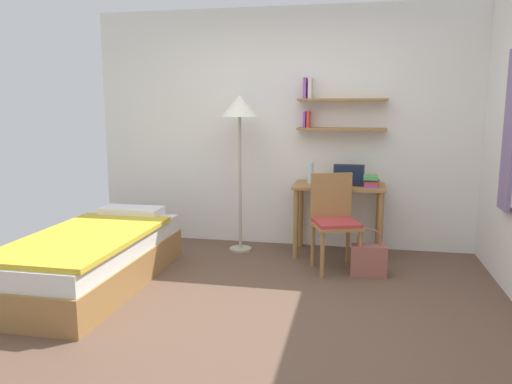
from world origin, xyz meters
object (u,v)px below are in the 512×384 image
Objects in this scene: book_stack at (371,181)px; handbag at (369,259)px; desk at (339,199)px; desk_chair at (334,218)px; bed at (94,258)px; standing_lamp at (240,115)px; water_bottle at (310,173)px; laptop at (349,179)px.

handbag is at bearing -90.94° from book_stack.
desk_chair is at bearing -92.17° from desk.
desk is 0.39m from book_stack.
bed is 2.76m from book_stack.
standing_lamp is at bearing 51.92° from bed.
handbag is (0.61, -0.66, -0.70)m from water_bottle.
book_stack is at bearing 28.57° from bed.
handbag is at bearing -23.00° from standing_lamp.
standing_lamp is at bearing -176.95° from desk.
bed is 2.48m from desk.
desk_chair reaches higher than bed.
laptop is 0.72× the size of handbag.
desk_chair reaches higher than handbag.
handbag is (0.33, -0.14, -0.35)m from desk_chair.
desk_chair reaches higher than desk.
desk is at bearing 116.23° from handbag.
standing_lamp reaches higher than desk.
book_stack is at bearing -7.95° from water_bottle.
desk_chair is at bearing 157.03° from handbag.
handbag is at bearing 16.82° from bed.
water_bottle reaches higher than handbag.
desk is at bearing 33.22° from bed.
desk_chair is 0.62m from laptop.
laptop is at bearing 107.82° from handbag.
desk is 1.36m from standing_lamp.
standing_lamp reaches higher than desk_chair.
laptop reaches higher than desk.
handbag is (0.31, -0.63, -0.44)m from desk.
bed is 1.20× the size of standing_lamp.
laptop is at bearing 1.90° from water_bottle.
desk is at bearing -153.00° from laptop.
bed is 2.22m from desk_chair.
water_bottle reaches higher than desk_chair.
desk is 2.86× the size of laptop.
water_bottle reaches higher than laptop.
laptop is 1.49× the size of water_bottle.
laptop is at bearing 5.17° from standing_lamp.
desk is 4.01× the size of book_stack.
desk reaches higher than handbag.
book_stack is at bearing -23.76° from laptop.
desk_chair is 1.47m from standing_lamp.
handbag is (-0.01, -0.58, -0.65)m from book_stack.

